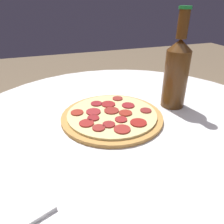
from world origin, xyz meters
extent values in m
cylinder|color=white|center=(0.00, 0.00, 0.35)|extent=(0.10, 0.10, 0.66)
cylinder|color=white|center=(0.00, 0.00, 0.70)|extent=(0.98, 0.98, 0.02)
cylinder|color=#C68E47|center=(0.03, 0.04, 0.71)|extent=(0.29, 0.29, 0.01)
cylinder|color=beige|center=(0.03, 0.04, 0.72)|extent=(0.25, 0.25, 0.01)
cylinder|color=maroon|center=(-0.06, 0.04, 0.73)|extent=(0.04, 0.04, 0.00)
cylinder|color=maroon|center=(-0.03, 0.06, 0.73)|extent=(0.03, 0.03, 0.00)
cylinder|color=maroon|center=(0.05, 0.03, 0.73)|extent=(0.04, 0.04, 0.00)
cylinder|color=maroon|center=(0.06, -0.03, 0.73)|extent=(0.04, 0.04, 0.00)
cylinder|color=maroon|center=(0.12, -0.01, 0.73)|extent=(0.03, 0.03, 0.00)
cylinder|color=maroon|center=(0.09, 0.03, 0.73)|extent=(0.04, 0.04, 0.00)
cylinder|color=maroon|center=(-0.01, 0.03, 0.73)|extent=(0.03, 0.03, 0.00)
cylinder|color=maroon|center=(0.01, -0.06, 0.73)|extent=(0.03, 0.03, 0.00)
cylinder|color=maroon|center=(-0.03, 0.09, 0.73)|extent=(0.03, 0.03, 0.00)
cylinder|color=maroon|center=(0.06, 0.08, 0.73)|extent=(0.04, 0.04, 0.00)
cylinder|color=maroon|center=(0.10, 0.06, 0.73)|extent=(0.03, 0.03, 0.00)
cylinder|color=maroon|center=(0.02, 0.00, 0.73)|extent=(0.04, 0.04, 0.00)
cylinder|color=maroon|center=(0.02, 0.09, 0.73)|extent=(0.03, 0.03, 0.00)
cylinder|color=maroon|center=(0.00, 0.12, 0.73)|extent=(0.04, 0.04, 0.00)
cylinder|color=maroon|center=(-0.04, -0.01, 0.73)|extent=(0.04, 0.04, 0.00)
cylinder|color=maroon|center=(0.07, 0.13, 0.73)|extent=(0.04, 0.04, 0.00)
cylinder|color=#563314|center=(0.05, -0.17, 0.80)|extent=(0.07, 0.07, 0.17)
cone|color=#563314|center=(0.05, -0.17, 0.90)|extent=(0.07, 0.07, 0.03)
cylinder|color=#563314|center=(0.05, -0.17, 0.95)|extent=(0.03, 0.03, 0.07)
cylinder|color=#1E8438|center=(0.05, -0.17, 0.99)|extent=(0.03, 0.03, 0.01)
cube|color=white|center=(-0.17, 0.29, 0.71)|extent=(0.18, 0.14, 0.01)
camera|label=1|loc=(-0.48, 0.22, 1.02)|focal=35.00mm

